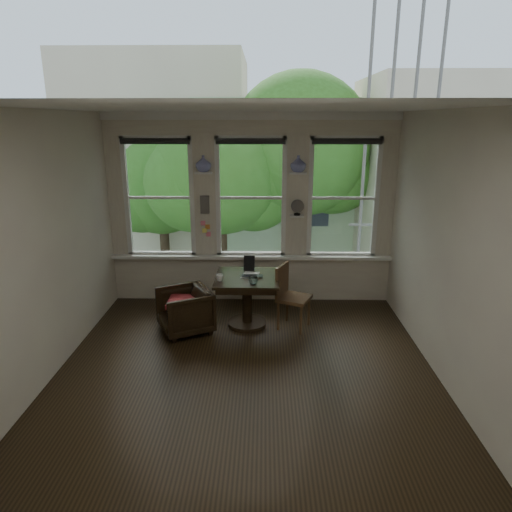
{
  "coord_description": "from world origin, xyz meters",
  "views": [
    {
      "loc": [
        0.21,
        -4.91,
        2.89
      ],
      "look_at": [
        0.1,
        0.9,
        1.14
      ],
      "focal_mm": 32.0,
      "sensor_mm": 36.0,
      "label": 1
    }
  ],
  "objects_px": {
    "armchair_left": "(185,311)",
    "mug": "(220,278)",
    "laptop": "(252,277)",
    "side_chair_right": "(294,298)",
    "table": "(247,301)"
  },
  "relations": [
    {
      "from": "armchair_left",
      "to": "side_chair_right",
      "type": "bearing_deg",
      "value": 69.1
    },
    {
      "from": "armchair_left",
      "to": "table",
      "type": "bearing_deg",
      "value": 77.37
    },
    {
      "from": "table",
      "to": "laptop",
      "type": "height_order",
      "value": "laptop"
    },
    {
      "from": "armchair_left",
      "to": "laptop",
      "type": "height_order",
      "value": "laptop"
    },
    {
      "from": "table",
      "to": "laptop",
      "type": "xyz_separation_m",
      "value": [
        0.07,
        -0.06,
        0.39
      ]
    },
    {
      "from": "mug",
      "to": "laptop",
      "type": "bearing_deg",
      "value": 15.27
    },
    {
      "from": "table",
      "to": "laptop",
      "type": "distance_m",
      "value": 0.4
    },
    {
      "from": "table",
      "to": "side_chair_right",
      "type": "height_order",
      "value": "side_chair_right"
    },
    {
      "from": "armchair_left",
      "to": "mug",
      "type": "height_order",
      "value": "mug"
    },
    {
      "from": "armchair_left",
      "to": "mug",
      "type": "relative_size",
      "value": 7.07
    },
    {
      "from": "table",
      "to": "side_chair_right",
      "type": "bearing_deg",
      "value": -5.14
    },
    {
      "from": "table",
      "to": "mug",
      "type": "bearing_deg",
      "value": -154.34
    },
    {
      "from": "table",
      "to": "mug",
      "type": "relative_size",
      "value": 9.2
    },
    {
      "from": "armchair_left",
      "to": "side_chair_right",
      "type": "relative_size",
      "value": 0.75
    },
    {
      "from": "armchair_left",
      "to": "laptop",
      "type": "xyz_separation_m",
      "value": [
        0.94,
        0.16,
        0.45
      ]
    }
  ]
}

